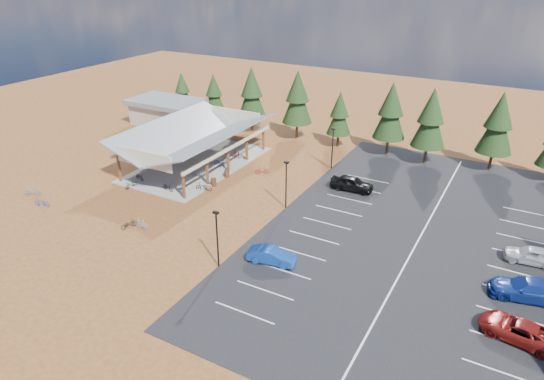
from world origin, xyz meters
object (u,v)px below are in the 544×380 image
object	(u,v)px
bike_8	(131,185)
bike_9	(32,191)
bike_10	(42,202)
trash_bin_0	(214,182)
car_8	(532,255)
bike_12	(129,224)
car_6	(518,330)
bike_16	(204,187)
bike_4	(168,187)
bike_7	(237,154)
car_1	(272,256)
lamp_post_0	(217,235)
bike_0	(140,177)
bike_3	(209,139)
trash_bin_1	(227,174)
bike_5	(195,172)
lamp_post_1	(286,182)
car_7	(529,289)
bike_1	(161,164)
bike_2	(192,150)
bike_15	(262,170)
bike_13	(142,224)
car_4	(352,183)
outbuilding	(167,112)
lamp_post_2	(333,145)
bike_6	(220,162)
bike_pavilion	(196,135)

from	to	relation	value
bike_8	bike_9	xyz separation A→B (m)	(-7.93, -6.65, 0.14)
bike_10	trash_bin_0	bearing A→B (deg)	120.03
bike_9	car_8	xyz separation A→B (m)	(47.80, 11.90, 0.24)
bike_12	car_6	world-z (taller)	car_6
trash_bin_0	bike_16	distance (m)	1.62
bike_4	bike_7	world-z (taller)	bike_7
bike_4	car_1	size ratio (longest dim) A/B	0.41
lamp_post_0	bike_4	size ratio (longest dim) A/B	3.03
bike_0	bike_3	world-z (taller)	bike_3
trash_bin_0	bike_0	xyz separation A→B (m)	(-8.24, -3.03, 0.06)
bike_12	trash_bin_1	bearing A→B (deg)	-76.03
trash_bin_1	bike_5	distance (m)	3.75
lamp_post_1	bike_4	size ratio (longest dim) A/B	3.03
bike_4	car_1	bearing A→B (deg)	-99.44
car_6	car_8	bearing A→B (deg)	-172.15
bike_7	car_7	size ratio (longest dim) A/B	0.27
bike_1	bike_4	distance (m)	6.78
lamp_post_1	car_1	size ratio (longest dim) A/B	1.25
bike_4	trash_bin_1	bearing A→B (deg)	-17.05
bike_0	car_1	world-z (taller)	car_1
lamp_post_0	bike_12	world-z (taller)	lamp_post_0
bike_10	bike_8	bearing A→B (deg)	132.59
bike_4	bike_3	bearing A→B (deg)	31.59
trash_bin_1	bike_2	world-z (taller)	bike_2
bike_3	car_7	world-z (taller)	car_7
bike_5	bike_15	distance (m)	7.85
lamp_post_0	bike_5	bearing A→B (deg)	132.99
lamp_post_0	trash_bin_0	distance (m)	16.25
trash_bin_1	bike_13	distance (m)	13.91
bike_4	bike_5	size ratio (longest dim) A/B	1.08
lamp_post_1	car_4	bearing A→B (deg)	58.85
bike_10	car_4	size ratio (longest dim) A/B	0.37
outbuilding	bike_1	size ratio (longest dim) A/B	7.06
lamp_post_2	bike_3	world-z (taller)	lamp_post_2
lamp_post_2	bike_10	world-z (taller)	lamp_post_2
lamp_post_0	bike_9	bearing A→B (deg)	177.20
bike_10	car_1	world-z (taller)	car_1
bike_1	bike_15	size ratio (longest dim) A/B	0.96
bike_5	bike_6	xyz separation A→B (m)	(0.75, 3.94, -0.04)
bike_10	bike_13	bearing A→B (deg)	81.73
bike_pavilion	bike_10	xyz separation A→B (m)	(-7.12, -16.94, -3.36)
outbuilding	bike_0	size ratio (longest dim) A/B	6.99
car_7	bike_6	bearing A→B (deg)	-118.06
lamp_post_2	bike_16	xyz separation A→B (m)	(-9.81, -12.75, -2.49)
bike_pavilion	bike_0	size ratio (longest dim) A/B	12.33
bike_10	bike_2	bearing A→B (deg)	152.39
trash_bin_1	bike_0	distance (m)	10.00
bike_12	car_6	bearing A→B (deg)	-157.57
bike_12	car_6	xyz separation A→B (m)	(33.45, 1.61, 0.31)
bike_2	car_4	size ratio (longest dim) A/B	0.37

